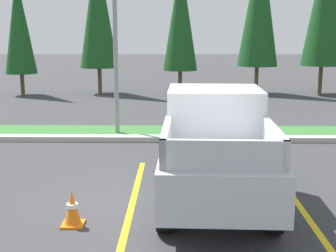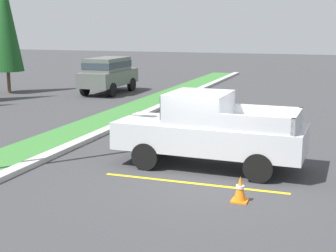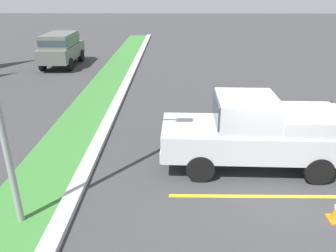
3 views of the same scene
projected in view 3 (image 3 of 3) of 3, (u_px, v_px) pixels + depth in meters
ground_plane at (264, 176)px, 9.10m from camera, size 120.00×120.00×0.00m
parking_line_near at (265, 196)px, 8.22m from camera, size 0.12×4.80×0.01m
parking_line_far at (241, 142)px, 11.07m from camera, size 0.12×4.80×0.01m
curb_strip at (84, 173)px, 9.13m from camera, size 56.00×0.40×0.15m
grass_median at (45, 174)px, 9.15m from camera, size 56.00×1.80×0.06m
pickup_truck_main at (253, 133)px, 9.24m from camera, size 2.09×5.28×2.10m
suv_distant at (61, 47)px, 21.23m from camera, size 4.61×1.98×2.10m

